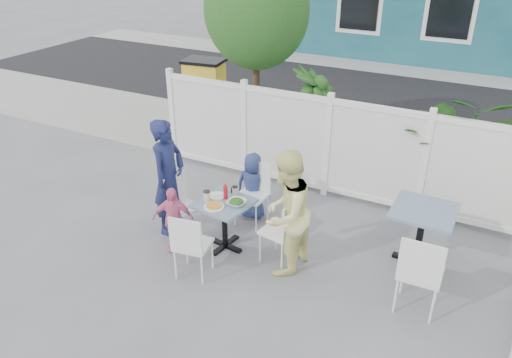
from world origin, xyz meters
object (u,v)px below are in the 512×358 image
at_px(man, 169,177).
at_px(main_table, 224,212).
at_px(woman, 285,213).
at_px(utility_cabinet, 205,96).
at_px(toddler, 173,219).
at_px(spare_table, 422,222).
at_px(chair_back, 254,189).
at_px(boy, 253,186).
at_px(chair_near, 190,242).
at_px(chair_right, 285,227).
at_px(chair_left, 180,201).

bearing_deg(man, main_table, -95.89).
bearing_deg(woman, utility_cabinet, -132.81).
xyz_separation_m(utility_cabinet, toddler, (2.01, -3.94, -0.23)).
bearing_deg(main_table, spare_table, 19.35).
relative_size(chair_back, boy, 0.90).
bearing_deg(chair_near, chair_right, 32.76).
xyz_separation_m(chair_right, toddler, (-1.41, -0.40, -0.08)).
relative_size(chair_right, woman, 0.57).
bearing_deg(toddler, utility_cabinet, 92.80).
bearing_deg(boy, spare_table, 171.10).
xyz_separation_m(spare_table, man, (-3.25, -0.78, 0.21)).
bearing_deg(main_table, chair_right, 3.31).
bearing_deg(woman, chair_near, -49.42).
bearing_deg(boy, toddler, 58.28).
bearing_deg(woman, chair_right, -150.96).
bearing_deg(man, toddler, -143.61).
bearing_deg(chair_near, spare_table, 23.83).
bearing_deg(spare_table, chair_back, -178.38).
bearing_deg(boy, chair_near, 82.21).
height_order(spare_table, man, man).
bearing_deg(man, boy, -49.36).
relative_size(chair_back, chair_near, 1.02).
height_order(chair_left, chair_right, chair_right).
bearing_deg(utility_cabinet, spare_table, -37.34).
bearing_deg(man, spare_table, -79.56).
height_order(chair_left, boy, boy).
relative_size(chair_near, woman, 0.56).
relative_size(utility_cabinet, spare_table, 1.74).
bearing_deg(man, chair_left, -101.10).
bearing_deg(toddler, boy, 41.99).
xyz_separation_m(chair_right, woman, (0.05, -0.10, 0.27)).
height_order(chair_right, woman, woman).
distance_m(woman, boy, 1.34).
bearing_deg(boy, woman, 127.27).
distance_m(utility_cabinet, boy, 3.74).
bearing_deg(spare_table, woman, -148.91).
relative_size(main_table, spare_table, 0.93).
distance_m(chair_back, woman, 1.21).
bearing_deg(main_table, chair_near, -92.28).
distance_m(chair_left, chair_right, 1.56).
distance_m(chair_back, boy, 0.13).
bearing_deg(chair_back, chair_left, 47.51).
bearing_deg(chair_left, chair_back, 151.53).
distance_m(chair_left, boy, 1.09).
distance_m(utility_cabinet, toddler, 4.43).
bearing_deg(woman, boy, -131.19).
height_order(main_table, chair_right, chair_right).
bearing_deg(chair_back, chair_right, 141.50).
relative_size(chair_near, man, 0.54).
bearing_deg(toddler, chair_right, -8.51).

